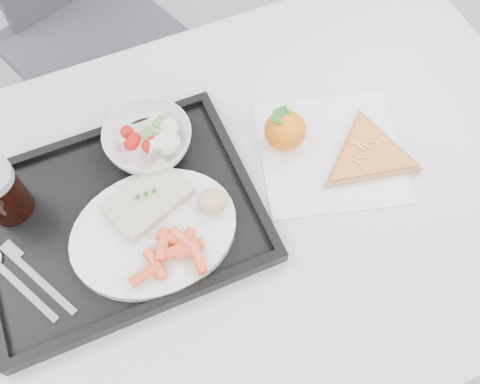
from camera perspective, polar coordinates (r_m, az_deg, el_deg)
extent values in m
cube|color=silver|center=(0.92, -0.27, -1.37)|extent=(1.20, 0.80, 0.03)
cylinder|color=#47474C|center=(1.56, 13.42, 9.80)|extent=(0.04, 0.04, 0.72)
cube|color=#35343B|center=(1.57, -15.05, 14.89)|extent=(0.54, 0.54, 0.04)
cylinder|color=#47474C|center=(1.64, -17.36, 2.98)|extent=(0.03, 0.03, 0.43)
cylinder|color=#47474C|center=(1.65, -5.55, 7.33)|extent=(0.03, 0.03, 0.43)
cylinder|color=#47474C|center=(1.87, -20.15, 11.63)|extent=(0.03, 0.03, 0.43)
cylinder|color=#47474C|center=(1.88, -9.55, 15.50)|extent=(0.03, 0.03, 0.43)
cube|color=black|center=(0.91, -12.73, -2.74)|extent=(0.45, 0.35, 0.01)
cube|color=black|center=(0.99, -15.72, 5.73)|extent=(0.45, 0.02, 0.01)
cube|color=black|center=(0.83, -9.49, -12.01)|extent=(0.45, 0.02, 0.01)
cube|color=black|center=(0.91, -0.02, 2.43)|extent=(0.02, 0.32, 0.01)
cylinder|color=white|center=(0.87, -9.14, -4.23)|extent=(0.27, 0.27, 0.02)
cube|color=beige|center=(0.87, -9.77, -0.86)|extent=(0.15, 0.12, 0.02)
sphere|color=#236B1C|center=(0.86, -10.87, -0.52)|extent=(0.01, 0.01, 0.01)
sphere|color=#236B1C|center=(0.86, -10.00, -0.19)|extent=(0.01, 0.01, 0.01)
sphere|color=#236B1C|center=(0.86, -9.13, 0.13)|extent=(0.01, 0.01, 0.01)
ellipsoid|color=#DEC483|center=(0.85, -2.94, -0.99)|extent=(0.06, 0.06, 0.03)
imported|color=white|center=(0.94, -9.76, 5.51)|extent=(0.15, 0.15, 0.05)
cylinder|color=black|center=(0.92, -24.11, -0.16)|extent=(0.07, 0.07, 0.10)
cube|color=silver|center=(0.89, -22.04, -9.64)|extent=(0.08, 0.14, 0.00)
cube|color=silver|center=(0.89, -20.35, -9.06)|extent=(0.08, 0.14, 0.00)
cube|color=silver|center=(0.93, -23.16, -5.80)|extent=(0.04, 0.04, 0.00)
cube|color=white|center=(0.97, 9.66, 4.23)|extent=(0.31, 0.30, 0.00)
ellipsoid|color=#FF8F00|center=(0.94, 4.85, 6.55)|extent=(0.10, 0.10, 0.07)
cube|color=#236B1C|center=(0.92, 4.99, 7.61)|extent=(0.03, 0.05, 0.02)
cube|color=#236B1C|center=(0.92, 4.99, 7.61)|extent=(0.05, 0.05, 0.02)
cylinder|color=tan|center=(0.97, 13.52, 3.84)|extent=(0.26, 0.26, 0.01)
cylinder|color=red|center=(0.96, 13.62, 4.09)|extent=(0.23, 0.23, 0.00)
cube|color=#EABC47|center=(0.94, 12.48, 3.10)|extent=(0.01, 0.02, 0.00)
cube|color=#EABC47|center=(0.96, 12.72, 4.72)|extent=(0.01, 0.02, 0.00)
cube|color=#EABC47|center=(0.96, 13.35, 4.77)|extent=(0.01, 0.02, 0.00)
cube|color=#EABC47|center=(0.97, 14.17, 5.24)|extent=(0.02, 0.01, 0.00)
cube|color=#EABC47|center=(0.95, 12.90, 3.62)|extent=(0.02, 0.01, 0.00)
cube|color=#EABC47|center=(0.98, 14.70, 5.31)|extent=(0.02, 0.01, 0.00)
cube|color=#EABC47|center=(0.96, 12.15, 5.12)|extent=(0.02, 0.01, 0.00)
cylinder|color=#FD5329|center=(0.83, -7.16, -4.92)|extent=(0.05, 0.05, 0.02)
cylinder|color=#FD5329|center=(0.83, -6.30, -5.95)|extent=(0.05, 0.02, 0.02)
cylinder|color=#FD5329|center=(0.83, -6.07, -5.52)|extent=(0.05, 0.05, 0.02)
cylinder|color=#FD5329|center=(0.82, -6.04, -6.37)|extent=(0.06, 0.03, 0.02)
cylinder|color=#FD5329|center=(0.83, -5.66, -6.07)|extent=(0.05, 0.02, 0.02)
cylinder|color=#FD5329|center=(0.81, -4.51, -6.97)|extent=(0.02, 0.05, 0.02)
cylinder|color=#FD5329|center=(0.83, -6.02, -5.27)|extent=(0.04, 0.06, 0.02)
cylinder|color=#FD5329|center=(0.83, -8.25, -5.59)|extent=(0.04, 0.05, 0.02)
cylinder|color=#FD5329|center=(0.83, -9.02, -7.63)|extent=(0.03, 0.05, 0.02)
cylinder|color=#FD5329|center=(0.82, -10.00, -8.63)|extent=(0.05, 0.03, 0.02)
sphere|color=#B8110D|center=(0.92, -9.28, 5.24)|extent=(0.02, 0.02, 0.02)
sphere|color=#B8110D|center=(0.94, -11.97, 6.28)|extent=(0.02, 0.02, 0.02)
sphere|color=#B8110D|center=(0.92, -9.75, 4.83)|extent=(0.02, 0.02, 0.02)
sphere|color=#B8110D|center=(0.92, -11.38, 5.22)|extent=(0.02, 0.02, 0.02)
sphere|color=#B8110D|center=(0.93, -11.21, 5.62)|extent=(0.02, 0.02, 0.02)
sphere|color=#B8110D|center=(0.92, -11.58, 5.00)|extent=(0.02, 0.02, 0.02)
ellipsoid|color=silver|center=(0.92, -7.40, 5.36)|extent=(0.03, 0.03, 0.03)
ellipsoid|color=silver|center=(0.92, -9.16, 4.96)|extent=(0.03, 0.03, 0.03)
ellipsoid|color=silver|center=(0.93, -7.62, 6.85)|extent=(0.03, 0.03, 0.03)
ellipsoid|color=silver|center=(0.92, -7.91, 5.51)|extent=(0.03, 0.03, 0.03)
ellipsoid|color=silver|center=(0.91, -7.86, 4.92)|extent=(0.03, 0.03, 0.03)
cube|color=#508A36|center=(0.92, -9.78, 6.14)|extent=(0.03, 0.03, 0.00)
cube|color=#508A36|center=(0.91, -8.75, 4.88)|extent=(0.03, 0.03, 0.00)
cube|color=#508A36|center=(0.93, -8.44, 7.34)|extent=(0.03, 0.03, 0.00)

